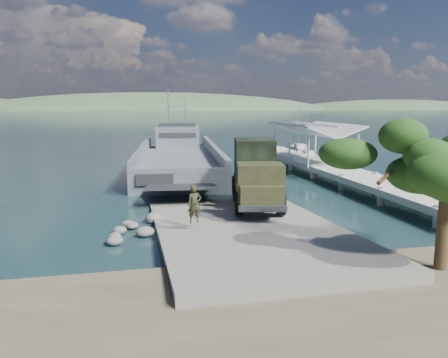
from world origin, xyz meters
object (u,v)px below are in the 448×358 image
landing_craft (179,163)px  military_truck (256,173)px  soldier (195,211)px  sailboat_near (306,155)px  overhang_tree (433,160)px  sailboat_far (298,149)px  pier (317,159)px

landing_craft → military_truck: landing_craft is taller
soldier → sailboat_near: 39.21m
landing_craft → overhang_tree: (6.84, -32.84, 4.19)m
sailboat_far → pier: bearing=-101.4°
pier → overhang_tree: 28.14m
soldier → sailboat_near: bearing=52.8°
soldier → sailboat_far: bearing=55.6°
landing_craft → military_truck: (3.05, -20.09, 1.84)m
landing_craft → sailboat_far: 25.49m
landing_craft → sailboat_far: (20.43, 15.24, -0.42)m
pier → sailboat_near: 14.39m
pier → landing_craft: bearing=157.3°
military_truck → sailboat_far: size_ratio=1.34×
landing_craft → pier: bearing=-16.9°
overhang_tree → sailboat_far: bearing=74.2°
pier → overhang_tree: bearing=-104.8°
military_truck → soldier: 7.58m
sailboat_far → landing_craft: bearing=-137.6°
sailboat_far → overhang_tree: (-13.59, -48.09, 4.61)m
soldier → overhang_tree: 11.95m
pier → sailboat_near: bearing=71.5°
pier → overhang_tree: size_ratio=6.41×
soldier → sailboat_near: size_ratio=0.35×
military_truck → sailboat_far: (17.39, 35.34, -2.26)m
sailboat_far → overhang_tree: sailboat_far is taller
sailboat_near → sailboat_far: sailboat_far is taller
landing_craft → sailboat_near: 20.09m
landing_craft → overhang_tree: 33.81m
overhang_tree → soldier: bearing=140.8°
sailboat_near → overhang_tree: bearing=-106.2°
sailboat_near → overhang_tree: 42.50m
landing_craft → sailboat_far: landing_craft is taller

